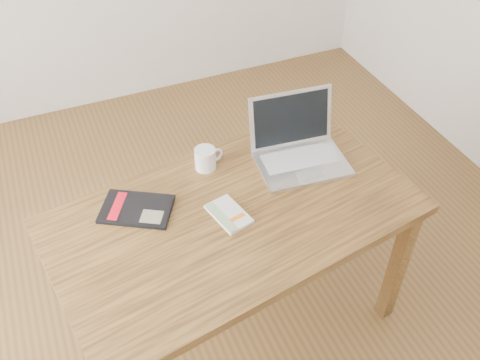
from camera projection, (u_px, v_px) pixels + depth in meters
name	position (u px, v px, depth m)	size (l,w,h in m)	color
room	(156.00, 72.00, 1.65)	(4.04, 4.04, 2.70)	brown
desk	(234.00, 228.00, 2.11)	(1.51, 1.01, 0.75)	#563919
white_guidebook	(229.00, 214.00, 2.03)	(0.15, 0.20, 0.02)	silver
black_guidebook	(137.00, 209.00, 2.05)	(0.32, 0.29, 0.01)	black
laptop	(298.00, 148.00, 2.25)	(0.40, 0.35, 0.26)	silver
coffee_mug	(206.00, 158.00, 2.21)	(0.13, 0.09, 0.09)	white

